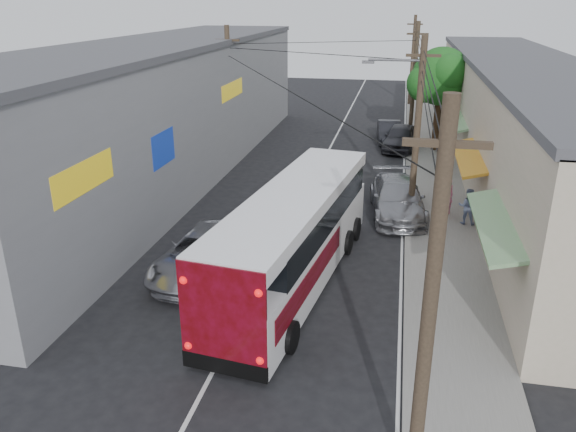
# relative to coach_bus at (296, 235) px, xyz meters

# --- Properties ---
(ground) EXTENTS (120.00, 120.00, 0.00)m
(ground) POSITION_rel_coach_bus_xyz_m (-1.21, -6.42, -1.74)
(ground) COLOR black
(ground) RESTS_ON ground
(sidewalk) EXTENTS (3.00, 80.00, 0.12)m
(sidewalk) POSITION_rel_coach_bus_xyz_m (5.29, 13.58, -1.68)
(sidewalk) COLOR slate
(sidewalk) RESTS_ON ground
(building_right) EXTENTS (7.09, 40.00, 6.25)m
(building_right) POSITION_rel_coach_bus_xyz_m (9.78, 15.58, 1.41)
(building_right) COLOR beige
(building_right) RESTS_ON ground
(building_left) EXTENTS (7.20, 36.00, 7.25)m
(building_left) POSITION_rel_coach_bus_xyz_m (-9.71, 11.58, 1.91)
(building_left) COLOR gray
(building_left) RESTS_ON ground
(utility_poles) EXTENTS (11.80, 45.28, 8.00)m
(utility_poles) POSITION_rel_coach_bus_xyz_m (1.91, 13.91, 2.39)
(utility_poles) COLOR #473828
(utility_poles) RESTS_ON ground
(street_tree) EXTENTS (4.40, 4.00, 6.60)m
(street_tree) POSITION_rel_coach_bus_xyz_m (5.66, 19.60, 2.93)
(street_tree) COLOR #3F2B19
(street_tree) RESTS_ON ground
(coach_bus) EXTENTS (3.94, 11.89, 3.37)m
(coach_bus) POSITION_rel_coach_bus_xyz_m (0.00, 0.00, 0.00)
(coach_bus) COLOR white
(coach_bus) RESTS_ON ground
(jeepney) EXTENTS (3.05, 5.71, 1.53)m
(jeepney) POSITION_rel_coach_bus_xyz_m (-3.33, -0.06, -0.98)
(jeepney) COLOR #B4B4BB
(jeepney) RESTS_ON ground
(parked_suv) EXTENTS (2.96, 5.88, 1.64)m
(parked_suv) POSITION_rel_coach_bus_xyz_m (3.39, 7.27, -0.92)
(parked_suv) COLOR gray
(parked_suv) RESTS_ON ground
(parked_car_mid) EXTENTS (2.55, 5.00, 1.63)m
(parked_car_mid) POSITION_rel_coach_bus_xyz_m (3.39, 19.58, -0.93)
(parked_car_mid) COLOR #29292F
(parked_car_mid) RESTS_ON ground
(parked_car_far) EXTENTS (1.94, 4.50, 1.44)m
(parked_car_far) POSITION_rel_coach_bus_xyz_m (2.59, 21.41, -1.02)
(parked_car_far) COLOR black
(parked_car_far) RESTS_ON ground
(pedestrian_near) EXTENTS (0.73, 0.60, 1.73)m
(pedestrian_near) POSITION_rel_coach_bus_xyz_m (5.58, 7.57, -0.76)
(pedestrian_near) COLOR pink
(pedestrian_near) RESTS_ON sidewalk
(pedestrian_far) EXTENTS (0.84, 0.69, 1.61)m
(pedestrian_far) POSITION_rel_coach_bus_xyz_m (6.39, 6.49, -0.82)
(pedestrian_far) COLOR #7F8FB8
(pedestrian_far) RESTS_ON sidewalk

